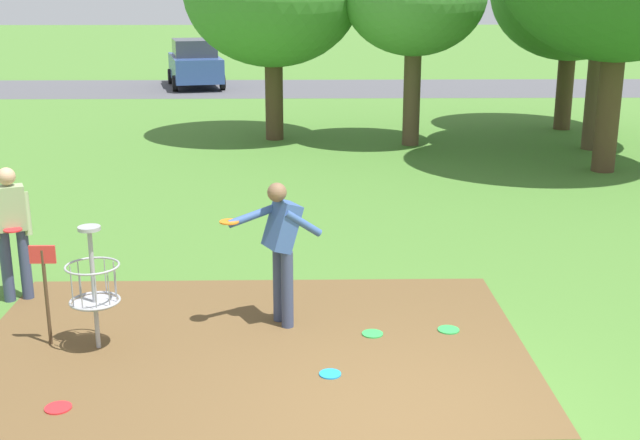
{
  "coord_description": "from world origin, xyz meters",
  "views": [
    {
      "loc": [
        -0.99,
        -6.63,
        3.82
      ],
      "look_at": [
        -0.8,
        3.19,
        1.0
      ],
      "focal_mm": 45.75,
      "sensor_mm": 36.0,
      "label": 1
    }
  ],
  "objects_px": {
    "player_throwing": "(281,244)",
    "frisbee_far_right": "(58,408)",
    "disc_golf_basket": "(88,283)",
    "parked_car_leftmost": "(195,63)",
    "player_waiting_left": "(12,226)",
    "frisbee_far_left": "(372,334)",
    "frisbee_scattered_b": "(330,374)",
    "frisbee_mid_grass": "(448,330)"
  },
  "relations": [
    {
      "from": "player_waiting_left",
      "to": "frisbee_far_right",
      "type": "relative_size",
      "value": 6.79
    },
    {
      "from": "frisbee_scattered_b",
      "to": "frisbee_far_right",
      "type": "bearing_deg",
      "value": -165.98
    },
    {
      "from": "player_waiting_left",
      "to": "frisbee_far_right",
      "type": "bearing_deg",
      "value": -65.24
    },
    {
      "from": "player_waiting_left",
      "to": "frisbee_far_right",
      "type": "xyz_separation_m",
      "value": [
        1.3,
        -2.81,
        -0.96
      ]
    },
    {
      "from": "disc_golf_basket",
      "to": "frisbee_far_left",
      "type": "bearing_deg",
      "value": 5.06
    },
    {
      "from": "player_waiting_left",
      "to": "frisbee_scattered_b",
      "type": "distance_m",
      "value": 4.54
    },
    {
      "from": "disc_golf_basket",
      "to": "player_throwing",
      "type": "bearing_deg",
      "value": 16.56
    },
    {
      "from": "disc_golf_basket",
      "to": "frisbee_far_right",
      "type": "height_order",
      "value": "disc_golf_basket"
    },
    {
      "from": "frisbee_far_right",
      "to": "player_waiting_left",
      "type": "bearing_deg",
      "value": 114.76
    },
    {
      "from": "player_waiting_left",
      "to": "frisbee_far_left",
      "type": "bearing_deg",
      "value": -14.98
    },
    {
      "from": "frisbee_scattered_b",
      "to": "frisbee_mid_grass",
      "type": "bearing_deg",
      "value": 37.8
    },
    {
      "from": "frisbee_mid_grass",
      "to": "frisbee_far_left",
      "type": "xyz_separation_m",
      "value": [
        -0.89,
        -0.09,
        0.0
      ]
    },
    {
      "from": "player_waiting_left",
      "to": "parked_car_leftmost",
      "type": "height_order",
      "value": "parked_car_leftmost"
    },
    {
      "from": "player_throwing",
      "to": "frisbee_far_right",
      "type": "distance_m",
      "value": 3.01
    },
    {
      "from": "disc_golf_basket",
      "to": "frisbee_scattered_b",
      "type": "distance_m",
      "value": 2.78
    },
    {
      "from": "disc_golf_basket",
      "to": "player_throwing",
      "type": "xyz_separation_m",
      "value": [
        2.06,
        0.61,
        0.23
      ]
    },
    {
      "from": "player_throwing",
      "to": "player_waiting_left",
      "type": "bearing_deg",
      "value": 165.99
    },
    {
      "from": "player_throwing",
      "to": "frisbee_far_right",
      "type": "relative_size",
      "value": 6.79
    },
    {
      "from": "frisbee_far_left",
      "to": "frisbee_scattered_b",
      "type": "bearing_deg",
      "value": -117.43
    },
    {
      "from": "frisbee_far_right",
      "to": "frisbee_scattered_b",
      "type": "relative_size",
      "value": 1.12
    },
    {
      "from": "disc_golf_basket",
      "to": "parked_car_leftmost",
      "type": "bearing_deg",
      "value": 94.58
    },
    {
      "from": "frisbee_far_left",
      "to": "parked_car_leftmost",
      "type": "relative_size",
      "value": 0.05
    },
    {
      "from": "frisbee_far_left",
      "to": "parked_car_leftmost",
      "type": "distance_m",
      "value": 24.51
    },
    {
      "from": "disc_golf_basket",
      "to": "parked_car_leftmost",
      "type": "relative_size",
      "value": 0.31
    },
    {
      "from": "player_waiting_left",
      "to": "frisbee_mid_grass",
      "type": "height_order",
      "value": "player_waiting_left"
    },
    {
      "from": "player_waiting_left",
      "to": "frisbee_far_left",
      "type": "distance_m",
      "value": 4.65
    },
    {
      "from": "frisbee_scattered_b",
      "to": "parked_car_leftmost",
      "type": "relative_size",
      "value": 0.05
    },
    {
      "from": "frisbee_far_right",
      "to": "frisbee_scattered_b",
      "type": "distance_m",
      "value": 2.66
    },
    {
      "from": "player_throwing",
      "to": "frisbee_far_right",
      "type": "xyz_separation_m",
      "value": [
        -2.06,
        -1.97,
        -0.98
      ]
    },
    {
      "from": "frisbee_mid_grass",
      "to": "frisbee_scattered_b",
      "type": "distance_m",
      "value": 1.77
    },
    {
      "from": "parked_car_leftmost",
      "to": "player_throwing",
      "type": "bearing_deg",
      "value": -80.38
    },
    {
      "from": "disc_golf_basket",
      "to": "frisbee_scattered_b",
      "type": "bearing_deg",
      "value": -15.53
    },
    {
      "from": "frisbee_far_left",
      "to": "frisbee_scattered_b",
      "type": "relative_size",
      "value": 1.07
    },
    {
      "from": "disc_golf_basket",
      "to": "parked_car_leftmost",
      "type": "height_order",
      "value": "parked_car_leftmost"
    },
    {
      "from": "disc_golf_basket",
      "to": "player_waiting_left",
      "type": "xyz_separation_m",
      "value": [
        -1.29,
        1.45,
        0.21
      ]
    },
    {
      "from": "frisbee_far_right",
      "to": "parked_car_leftmost",
      "type": "bearing_deg",
      "value": 94.35
    },
    {
      "from": "player_waiting_left",
      "to": "frisbee_far_left",
      "type": "height_order",
      "value": "player_waiting_left"
    },
    {
      "from": "disc_golf_basket",
      "to": "frisbee_far_left",
      "type": "relative_size",
      "value": 5.75
    },
    {
      "from": "parked_car_leftmost",
      "to": "disc_golf_basket",
      "type": "bearing_deg",
      "value": -85.42
    },
    {
      "from": "disc_golf_basket",
      "to": "frisbee_mid_grass",
      "type": "height_order",
      "value": "disc_golf_basket"
    },
    {
      "from": "frisbee_far_right",
      "to": "parked_car_leftmost",
      "type": "relative_size",
      "value": 0.06
    },
    {
      "from": "frisbee_far_right",
      "to": "frisbee_mid_grass",
      "type": "bearing_deg",
      "value": 23.5
    }
  ]
}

